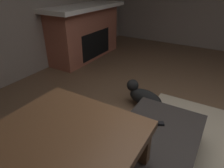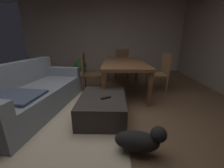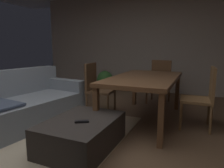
% 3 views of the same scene
% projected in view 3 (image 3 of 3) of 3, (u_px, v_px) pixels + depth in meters
% --- Properties ---
extents(floor, '(9.51, 9.51, 0.00)m').
position_uv_depth(floor, '(53.00, 156.00, 2.26)').
color(floor, brown).
extents(wall_right_window_side, '(0.12, 6.42, 2.71)m').
position_uv_depth(wall_right_window_side, '(146.00, 42.00, 5.60)').
color(wall_right_window_side, '#B2A59B').
rests_on(wall_right_window_side, ground).
extents(area_rug, '(2.60, 2.00, 0.01)m').
position_uv_depth(area_rug, '(42.00, 138.00, 2.71)').
color(area_rug, tan).
rests_on(area_rug, ground).
extents(couch, '(2.20, 1.24, 0.85)m').
position_uv_depth(couch, '(15.00, 107.00, 3.10)').
color(couch, slate).
rests_on(couch, ground).
extents(ottoman_coffee_table, '(1.01, 0.74, 0.36)m').
position_uv_depth(ottoman_coffee_table, '(82.00, 134.00, 2.43)').
color(ottoman_coffee_table, '#2D2826').
rests_on(ottoman_coffee_table, ground).
extents(tv_remote, '(0.13, 0.16, 0.02)m').
position_uv_depth(tv_remote, '(82.00, 121.00, 2.29)').
color(tv_remote, black).
rests_on(tv_remote, ottoman_coffee_table).
extents(dining_table, '(1.85, 0.99, 0.74)m').
position_uv_depth(dining_table, '(145.00, 81.00, 3.30)').
color(dining_table, brown).
rests_on(dining_table, ground).
extents(dining_chair_south, '(0.46, 0.46, 0.93)m').
position_uv_depth(dining_chair_south, '(203.00, 94.00, 2.98)').
color(dining_chair_south, brown).
rests_on(dining_chair_south, ground).
extents(dining_chair_east, '(0.46, 0.46, 0.93)m').
position_uv_depth(dining_chair_east, '(160.00, 79.00, 4.51)').
color(dining_chair_east, brown).
rests_on(dining_chair_east, ground).
extents(dining_chair_north, '(0.48, 0.48, 0.93)m').
position_uv_depth(dining_chair_north, '(96.00, 86.00, 3.67)').
color(dining_chair_north, '#513823').
rests_on(dining_chair_north, ground).
extents(potted_plant, '(0.42, 0.42, 0.61)m').
position_uv_depth(potted_plant, '(105.00, 81.00, 5.35)').
color(potted_plant, beige).
rests_on(potted_plant, ground).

